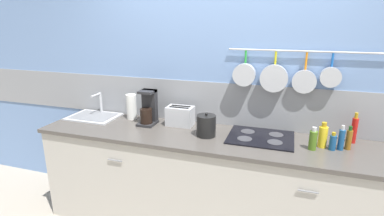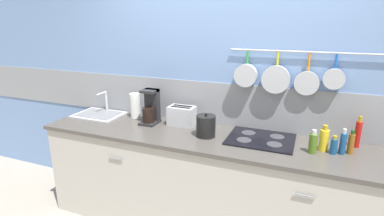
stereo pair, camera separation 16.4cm
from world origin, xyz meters
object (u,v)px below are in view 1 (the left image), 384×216
at_px(paper_towel_roll, 131,107).
at_px(bottle_cooking_wine, 341,139).
at_px(bottle_dish_soap, 313,140).
at_px(coffee_maker, 148,110).
at_px(bottle_sesame_oil, 323,136).
at_px(bottle_hot_sauce, 333,142).
at_px(kettle, 206,126).
at_px(bottle_olive_oil, 349,139).
at_px(bottle_vinegar, 354,130).
at_px(toaster, 180,116).

relative_size(paper_towel_roll, bottle_cooking_wine, 1.27).
bearing_deg(bottle_dish_soap, coffee_maker, 174.14).
distance_m(bottle_sesame_oil, bottle_hot_sauce, 0.08).
distance_m(coffee_maker, kettle, 0.63).
distance_m(paper_towel_roll, coffee_maker, 0.25).
relative_size(coffee_maker, bottle_olive_oil, 1.75).
bearing_deg(kettle, bottle_cooking_wine, 2.25).
distance_m(bottle_cooking_wine, bottle_olive_oil, 0.06).
height_order(paper_towel_roll, kettle, paper_towel_roll).
bearing_deg(bottle_olive_oil, bottle_vinegar, 69.66).
xyz_separation_m(toaster, bottle_dish_soap, (1.18, -0.21, -0.01)).
bearing_deg(bottle_cooking_wine, bottle_sesame_oil, 173.97).
height_order(bottle_sesame_oil, bottle_hot_sauce, bottle_sesame_oil).
height_order(coffee_maker, bottle_sesame_oil, coffee_maker).
bearing_deg(coffee_maker, toaster, 10.56).
relative_size(bottle_sesame_oil, bottle_vinegar, 0.80).
distance_m(kettle, bottle_cooking_wine, 1.07).
xyz_separation_m(kettle, bottle_cooking_wine, (1.07, 0.04, -0.01)).
height_order(coffee_maker, bottle_vinegar, coffee_maker).
bearing_deg(kettle, bottle_vinegar, 10.88).
height_order(bottle_dish_soap, bottle_hot_sauce, bottle_dish_soap).
distance_m(bottle_dish_soap, bottle_olive_oil, 0.28).
distance_m(kettle, bottle_dish_soap, 0.86).
xyz_separation_m(bottle_sesame_oil, bottle_cooking_wine, (0.13, -0.01, -0.00)).
xyz_separation_m(paper_towel_roll, kettle, (0.85, -0.22, -0.03)).
bearing_deg(bottle_olive_oil, bottle_hot_sauce, -156.85).
relative_size(paper_towel_roll, toaster, 0.95).
xyz_separation_m(bottle_dish_soap, bottle_cooking_wine, (0.21, 0.06, 0.01)).
relative_size(bottle_cooking_wine, bottle_olive_oil, 1.05).
xyz_separation_m(paper_towel_roll, bottle_hot_sauce, (1.86, -0.20, -0.06)).
distance_m(bottle_sesame_oil, bottle_cooking_wine, 0.13).
relative_size(toaster, bottle_sesame_oil, 1.30).
bearing_deg(kettle, bottle_sesame_oil, 3.41).
bearing_deg(kettle, bottle_hot_sauce, 1.18).
xyz_separation_m(coffee_maker, toaster, (0.31, 0.06, -0.05)).
bearing_deg(bottle_olive_oil, bottle_cooking_wine, -153.12).
bearing_deg(bottle_dish_soap, toaster, 169.92).
xyz_separation_m(kettle, bottle_sesame_oil, (0.94, 0.06, -0.00)).
height_order(bottle_hot_sauce, bottle_olive_oil, bottle_olive_oil).
relative_size(coffee_maker, toaster, 1.25).
distance_m(toaster, kettle, 0.36).
distance_m(bottle_dish_soap, bottle_vinegar, 0.41).
xyz_separation_m(bottle_hot_sauce, bottle_cooking_wine, (0.06, 0.02, 0.02)).
height_order(bottle_cooking_wine, bottle_olive_oil, bottle_cooking_wine).
xyz_separation_m(paper_towel_roll, bottle_sesame_oil, (1.79, -0.16, -0.04)).
bearing_deg(bottle_sesame_oil, toaster, 174.00).
height_order(paper_towel_roll, bottle_hot_sauce, paper_towel_roll).
height_order(coffee_maker, bottle_cooking_wine, coffee_maker).
height_order(toaster, bottle_sesame_oil, bottle_sesame_oil).
height_order(kettle, bottle_sesame_oil, kettle).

